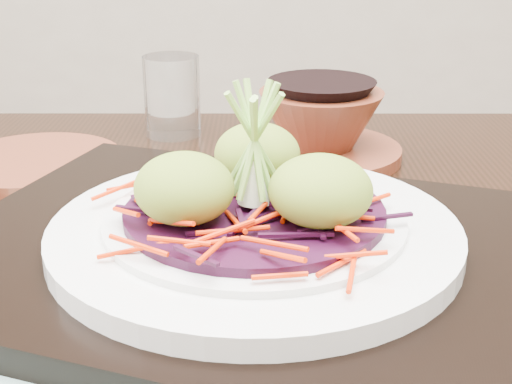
{
  "coord_description": "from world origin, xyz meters",
  "views": [
    {
      "loc": [
        -0.09,
        -0.43,
        1.01
      ],
      "look_at": [
        -0.11,
        0.05,
        0.81
      ],
      "focal_mm": 50.0,
      "sensor_mm": 36.0,
      "label": 1
    }
  ],
  "objects_px": {
    "white_plate": "(255,231)",
    "water_glass": "(172,96)",
    "dining_table": "(271,365)",
    "terracotta_side_plate": "(36,163)",
    "terracotta_bowl_set": "(320,129)",
    "serving_tray": "(255,256)"
  },
  "relations": [
    {
      "from": "terracotta_side_plate",
      "to": "water_glass",
      "type": "distance_m",
      "value": 0.18
    },
    {
      "from": "serving_tray",
      "to": "terracotta_side_plate",
      "type": "distance_m",
      "value": 0.32
    },
    {
      "from": "serving_tray",
      "to": "terracotta_bowl_set",
      "type": "distance_m",
      "value": 0.27
    },
    {
      "from": "serving_tray",
      "to": "terracotta_bowl_set",
      "type": "xyz_separation_m",
      "value": [
        0.06,
        0.26,
        0.02
      ]
    },
    {
      "from": "dining_table",
      "to": "serving_tray",
      "type": "xyz_separation_m",
      "value": [
        -0.01,
        -0.03,
        0.11
      ]
    },
    {
      "from": "serving_tray",
      "to": "white_plate",
      "type": "xyz_separation_m",
      "value": [
        0.0,
        0.0,
        0.02
      ]
    },
    {
      "from": "white_plate",
      "to": "terracotta_bowl_set",
      "type": "distance_m",
      "value": 0.27
    },
    {
      "from": "white_plate",
      "to": "water_glass",
      "type": "relative_size",
      "value": 3.17
    },
    {
      "from": "serving_tray",
      "to": "water_glass",
      "type": "xyz_separation_m",
      "value": [
        -0.11,
        0.34,
        0.03
      ]
    },
    {
      "from": "dining_table",
      "to": "terracotta_side_plate",
      "type": "distance_m",
      "value": 0.32
    },
    {
      "from": "dining_table",
      "to": "terracotta_bowl_set",
      "type": "height_order",
      "value": "terracotta_bowl_set"
    },
    {
      "from": "dining_table",
      "to": "terracotta_bowl_set",
      "type": "xyz_separation_m",
      "value": [
        0.04,
        0.23,
        0.13
      ]
    },
    {
      "from": "dining_table",
      "to": "white_plate",
      "type": "height_order",
      "value": "white_plate"
    },
    {
      "from": "white_plate",
      "to": "terracotta_side_plate",
      "type": "height_order",
      "value": "white_plate"
    },
    {
      "from": "white_plate",
      "to": "terracotta_bowl_set",
      "type": "height_order",
      "value": "terracotta_bowl_set"
    },
    {
      "from": "serving_tray",
      "to": "terracotta_side_plate",
      "type": "bearing_deg",
      "value": 154.44
    },
    {
      "from": "white_plate",
      "to": "terracotta_bowl_set",
      "type": "xyz_separation_m",
      "value": [
        0.06,
        0.26,
        -0.0
      ]
    },
    {
      "from": "dining_table",
      "to": "white_plate",
      "type": "xyz_separation_m",
      "value": [
        -0.01,
        -0.03,
        0.13
      ]
    },
    {
      "from": "terracotta_side_plate",
      "to": "water_glass",
      "type": "height_order",
      "value": "water_glass"
    },
    {
      "from": "serving_tray",
      "to": "water_glass",
      "type": "bearing_deg",
      "value": 125.14
    },
    {
      "from": "dining_table",
      "to": "terracotta_side_plate",
      "type": "xyz_separation_m",
      "value": [
        -0.25,
        0.18,
        0.11
      ]
    },
    {
      "from": "dining_table",
      "to": "terracotta_bowl_set",
      "type": "bearing_deg",
      "value": 76.63
    }
  ]
}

